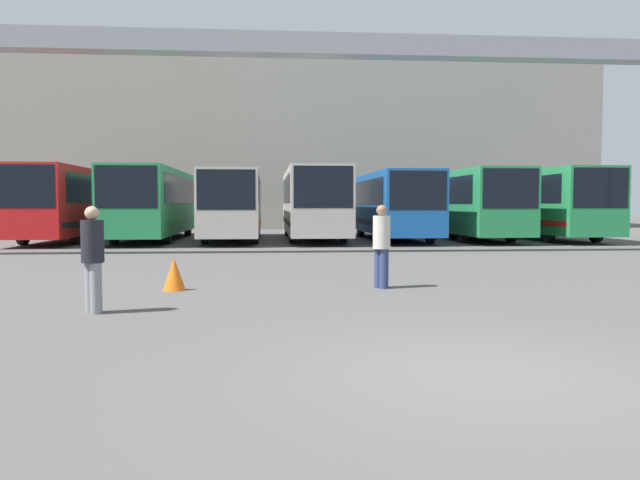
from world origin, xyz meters
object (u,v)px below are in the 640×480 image
(pedestrian_near_left, at_px, (382,244))
(bus_slot_1, at_px, (155,200))
(bus_slot_4, at_px, (393,202))
(bus_slot_5, at_px, (464,201))
(bus_slot_3, at_px, (313,200))
(pedestrian_mid_right, at_px, (93,257))
(bus_slot_2, at_px, (234,202))
(bus_slot_6, at_px, (544,200))
(traffic_cone, at_px, (174,274))
(bus_slot_0, at_px, (74,200))

(pedestrian_near_left, bearing_deg, bus_slot_1, -7.38)
(bus_slot_4, relative_size, bus_slot_5, 0.84)
(bus_slot_3, height_order, pedestrian_mid_right, bus_slot_3)
(bus_slot_2, height_order, bus_slot_4, bus_slot_2)
(bus_slot_4, relative_size, pedestrian_near_left, 6.00)
(bus_slot_2, height_order, bus_slot_6, bus_slot_6)
(bus_slot_5, bearing_deg, traffic_cone, -123.08)
(bus_slot_4, distance_m, bus_slot_6, 7.51)
(bus_slot_2, bearing_deg, bus_slot_0, 173.70)
(bus_slot_6, xyz_separation_m, pedestrian_mid_right, (-16.16, -19.46, -1.00))
(pedestrian_mid_right, bearing_deg, bus_slot_3, -57.17)
(bus_slot_0, xyz_separation_m, bus_slot_4, (15.02, -1.08, -0.10))
(bus_slot_3, relative_size, pedestrian_mid_right, 7.02)
(pedestrian_near_left, bearing_deg, pedestrian_mid_right, 85.74)
(bus_slot_4, bearing_deg, bus_slot_0, 175.88)
(bus_slot_0, height_order, bus_slot_1, bus_slot_0)
(bus_slot_5, relative_size, bus_slot_6, 1.15)
(bus_slot_3, bearing_deg, bus_slot_2, -171.52)
(bus_slot_0, height_order, bus_slot_6, bus_slot_0)
(bus_slot_1, relative_size, bus_slot_6, 1.14)
(pedestrian_near_left, distance_m, pedestrian_mid_right, 5.61)
(traffic_cone, bearing_deg, bus_slot_4, 65.13)
(pedestrian_near_left, bearing_deg, traffic_cone, 58.93)
(bus_slot_4, distance_m, bus_slot_5, 3.87)
(bus_slot_4, bearing_deg, bus_slot_1, 175.37)
(bus_slot_0, height_order, bus_slot_3, bus_slot_3)
(bus_slot_5, bearing_deg, bus_slot_6, -11.54)
(bus_slot_6, xyz_separation_m, pedestrian_near_left, (-11.13, -16.96, -0.99))
(pedestrian_mid_right, bearing_deg, bus_slot_5, -75.00)
(pedestrian_mid_right, bearing_deg, bus_slot_2, -46.82)
(bus_slot_1, bearing_deg, pedestrian_mid_right, -82.63)
(bus_slot_1, distance_m, bus_slot_2, 3.81)
(bus_slot_5, relative_size, pedestrian_near_left, 7.11)
(bus_slot_2, xyz_separation_m, bus_slot_4, (7.51, -0.25, -0.01))
(bus_slot_0, relative_size, bus_slot_3, 1.05)
(bus_slot_2, distance_m, traffic_cone, 17.09)
(bus_slot_5, xyz_separation_m, pedestrian_mid_right, (-12.40, -20.23, -0.97))
(bus_slot_2, xyz_separation_m, bus_slot_5, (11.26, 0.68, 0.05))
(bus_slot_0, height_order, traffic_cone, bus_slot_0)
(bus_slot_5, xyz_separation_m, traffic_cone, (-11.53, -17.70, -1.53))
(bus_slot_6, xyz_separation_m, traffic_cone, (-15.28, -16.94, -1.56))
(bus_slot_2, xyz_separation_m, bus_slot_3, (3.75, 0.56, 0.09))
(bus_slot_5, bearing_deg, bus_slot_0, 179.55)
(pedestrian_mid_right, bearing_deg, bus_slot_1, -36.12)
(bus_slot_2, bearing_deg, bus_slot_6, -0.33)
(bus_slot_2, xyz_separation_m, traffic_cone, (-0.27, -17.02, -1.48))
(bus_slot_3, bearing_deg, bus_slot_0, 178.63)
(bus_slot_0, height_order, bus_slot_5, bus_slot_0)
(bus_slot_0, distance_m, bus_slot_5, 18.77)
(bus_slot_0, bearing_deg, pedestrian_near_left, -57.48)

